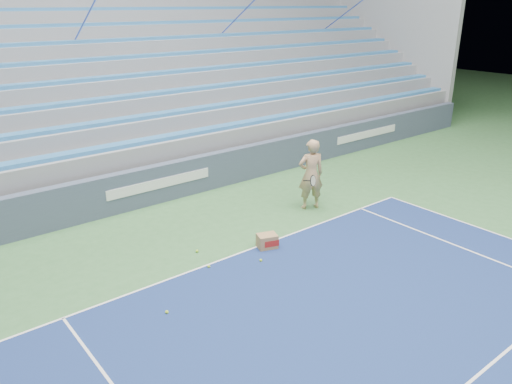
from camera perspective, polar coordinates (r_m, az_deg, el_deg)
sponsor_barrier at (r=14.45m, az=-11.15°, el=0.95°), size 30.00×0.32×1.10m
bleachers at (r=19.14m, az=-19.80°, el=10.58°), size 31.00×9.15×7.30m
tennis_player at (r=13.67m, az=6.29°, el=2.01°), size 1.03×0.98×1.97m
ball_box at (r=11.67m, az=1.28°, el=-5.64°), size 0.53×0.47×0.34m
tennis_ball_0 at (r=11.13m, az=0.56°, el=-7.82°), size 0.07×0.07×0.07m
tennis_ball_1 at (r=9.59m, az=-10.16°, el=-13.36°), size 0.07×0.07×0.07m
tennis_ball_2 at (r=10.94m, az=-5.42°, el=-8.46°), size 0.07×0.07×0.07m
tennis_ball_3 at (r=11.60m, az=-6.76°, el=-6.72°), size 0.07×0.07×0.07m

